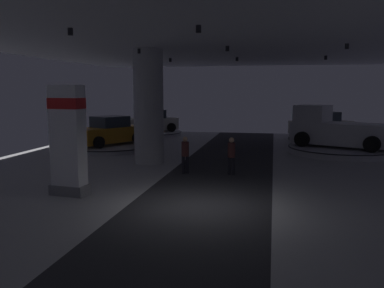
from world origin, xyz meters
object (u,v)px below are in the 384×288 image
display_car_deep_right (321,125)px  display_platform_far_left (109,146)px  visitor_walking_far (185,153)px  column_left (149,107)px  display_platform_deep_left (150,133)px  visitor_walking_near (231,154)px  pickup_truck_far_right (336,130)px  display_platform_deep_right (320,138)px  display_platform_far_right (341,150)px  brand_sign_pylon (68,139)px  display_car_far_left (109,132)px  display_car_deep_left (150,122)px

display_car_deep_right → display_platform_far_left: display_car_deep_right is taller
visitor_walking_far → display_platform_far_left: bearing=134.3°
column_left → display_car_deep_right: (9.28, 11.11, -1.67)m
display_platform_deep_left → display_platform_far_left: 7.57m
visitor_walking_far → visitor_walking_near: bearing=2.4°
pickup_truck_far_right → display_car_deep_right: bearing=91.4°
display_platform_deep_right → display_platform_far_right: 6.16m
brand_sign_pylon → display_platform_far_left: 11.12m
column_left → brand_sign_pylon: bearing=-97.3°
display_platform_far_right → display_car_far_left: bearing=-176.5°
display_platform_far_right → visitor_walking_far: 10.34m
display_car_deep_right → display_platform_deep_left: (-12.88, 0.55, -0.91)m
column_left → visitor_walking_far: bearing=-43.8°
display_car_deep_left → display_platform_far_left: display_car_deep_left is taller
column_left → display_car_far_left: bearing=132.9°
visitor_walking_far → pickup_truck_far_right: bearing=45.5°
display_car_deep_right → display_car_deep_left: bearing=177.4°
display_platform_far_right → brand_sign_pylon: bearing=-132.7°
display_platform_far_left → visitor_walking_far: bearing=-45.7°
display_platform_deep_left → visitor_walking_near: visitor_walking_near is taller
display_car_deep_left → display_platform_deep_right: bearing=-2.6°
column_left → display_car_deep_left: 12.34m
column_left → display_platform_far_right: column_left is taller
pickup_truck_far_right → display_platform_deep_left: size_ratio=1.13×
display_platform_deep_left → visitor_walking_near: 15.87m
display_platform_far_right → display_platform_deep_left: 14.91m
display_platform_deep_right → display_car_deep_right: size_ratio=0.99×
column_left → display_platform_far_left: 6.20m
column_left → display_car_far_left: 5.89m
display_platform_deep_left → display_car_far_left: 7.59m
column_left → display_car_deep_left: (-3.58, 11.69, -1.69)m
brand_sign_pylon → display_platform_deep_left: 18.41m
display_platform_far_right → display_platform_far_left: display_platform_far_right is taller
display_platform_deep_right → pickup_truck_far_right: (0.17, -6.01, 1.13)m
brand_sign_pylon → display_platform_deep_right: bearing=60.1°
display_platform_deep_right → visitor_walking_far: 15.02m
display_car_deep_right → visitor_walking_near: size_ratio=2.87×
visitor_walking_near → display_car_deep_left: bearing=119.6°
display_platform_far_left → visitor_walking_far: 8.82m
display_car_deep_right → display_platform_far_right: (0.44, -6.16, -0.87)m
brand_sign_pylon → display_platform_far_right: brand_sign_pylon is taller
column_left → pickup_truck_far_right: column_left is taller
pickup_truck_far_right → display_car_deep_left: bearing=153.1°
display_car_deep_left → visitor_walking_far: size_ratio=2.74×
display_platform_deep_left → display_platform_far_right: bearing=-26.7°
display_platform_far_right → visitor_walking_near: 8.96m
display_platform_deep_left → display_platform_far_left: size_ratio=0.90×
display_car_deep_left → visitor_walking_far: display_car_deep_left is taller
display_platform_far_right → display_car_deep_left: size_ratio=1.34×
display_platform_deep_right → display_car_deep_left: bearing=177.4°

